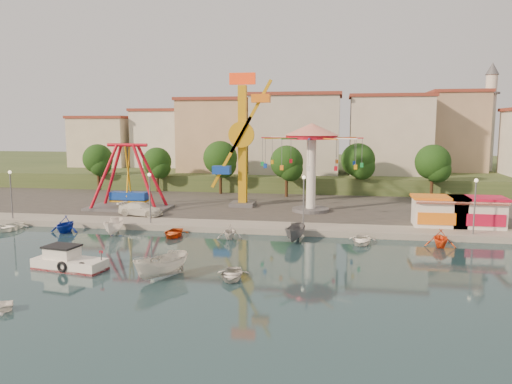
% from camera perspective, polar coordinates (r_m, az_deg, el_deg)
% --- Properties ---
extents(ground, '(200.00, 200.00, 0.00)m').
position_cam_1_polar(ground, '(39.15, -7.94, -8.47)').
color(ground, '#122E33').
rests_on(ground, ground).
extents(quay_deck, '(200.00, 100.00, 0.60)m').
position_cam_1_polar(quay_deck, '(99.04, 2.91, 1.63)').
color(quay_deck, '#9E998E').
rests_on(quay_deck, ground).
extents(asphalt_pad, '(90.00, 28.00, 0.01)m').
position_cam_1_polar(asphalt_pad, '(67.58, -0.28, -0.98)').
color(asphalt_pad, '#4C4944').
rests_on(asphalt_pad, quay_deck).
extents(hill_terrace, '(200.00, 60.00, 3.00)m').
position_cam_1_polar(hill_terrace, '(103.86, 3.24, 2.58)').
color(hill_terrace, '#384C26').
rests_on(hill_terrace, ground).
extents(pirate_ship_ride, '(10.00, 5.00, 8.00)m').
position_cam_1_polar(pirate_ship_ride, '(62.31, -14.38, 1.54)').
color(pirate_ship_ride, '#59595E').
rests_on(pirate_ship_ride, quay_deck).
extents(kamikaze_tower, '(5.44, 3.10, 16.50)m').
position_cam_1_polar(kamikaze_tower, '(62.04, -1.34, 5.60)').
color(kamikaze_tower, '#59595E').
rests_on(kamikaze_tower, quay_deck).
extents(wave_swinger, '(11.60, 11.60, 10.40)m').
position_cam_1_polar(wave_swinger, '(58.81, 6.36, 5.10)').
color(wave_swinger, '#59595E').
rests_on(wave_swinger, quay_deck).
extents(booth_left, '(5.40, 3.78, 3.08)m').
position_cam_1_polar(booth_left, '(53.94, 20.18, -2.03)').
color(booth_left, white).
rests_on(booth_left, quay_deck).
extents(booth_mid, '(5.40, 3.78, 3.08)m').
position_cam_1_polar(booth_mid, '(54.74, 23.94, -2.08)').
color(booth_mid, white).
rests_on(booth_mid, quay_deck).
extents(lamp_post_0, '(0.14, 0.14, 5.00)m').
position_cam_1_polar(lamp_post_0, '(60.85, -26.17, -0.39)').
color(lamp_post_0, '#59595E').
rests_on(lamp_post_0, quay_deck).
extents(lamp_post_1, '(0.14, 0.14, 5.00)m').
position_cam_1_polar(lamp_post_1, '(53.12, -12.02, -0.84)').
color(lamp_post_1, '#59595E').
rests_on(lamp_post_1, quay_deck).
extents(lamp_post_2, '(0.14, 0.14, 5.00)m').
position_cam_1_polar(lamp_post_2, '(49.54, 5.46, -1.32)').
color(lamp_post_2, '#59595E').
rests_on(lamp_post_2, quay_deck).
extents(lamp_post_3, '(0.14, 0.14, 5.00)m').
position_cam_1_polar(lamp_post_3, '(50.97, 23.71, -1.69)').
color(lamp_post_3, '#59595E').
rests_on(lamp_post_3, quay_deck).
extents(tree_0, '(4.60, 4.60, 7.19)m').
position_cam_1_polar(tree_0, '(82.05, -17.63, 3.62)').
color(tree_0, '#382314').
rests_on(tree_0, quay_deck).
extents(tree_1, '(4.35, 4.35, 6.80)m').
position_cam_1_polar(tree_1, '(77.32, -11.25, 3.40)').
color(tree_1, '#382314').
rests_on(tree_1, quay_deck).
extents(tree_2, '(5.02, 5.02, 7.85)m').
position_cam_1_polar(tree_2, '(73.88, -4.10, 3.89)').
color(tree_2, '#382314').
rests_on(tree_2, quay_deck).
extents(tree_3, '(4.68, 4.68, 7.32)m').
position_cam_1_polar(tree_3, '(70.76, 3.52, 3.43)').
color(tree_3, '#382314').
rests_on(tree_3, quay_deck).
extents(tree_4, '(4.86, 4.86, 7.60)m').
position_cam_1_polar(tree_4, '(73.38, 11.58, 3.59)').
color(tree_4, '#382314').
rests_on(tree_4, quay_deck).
extents(tree_5, '(4.83, 4.83, 7.54)m').
position_cam_1_polar(tree_5, '(72.61, 19.55, 3.23)').
color(tree_5, '#382314').
rests_on(tree_5, quay_deck).
extents(building_0, '(9.26, 9.53, 11.87)m').
position_cam_1_polar(building_0, '(93.37, -19.21, 6.14)').
color(building_0, beige).
rests_on(building_0, hill_terrace).
extents(building_1, '(12.33, 9.01, 8.63)m').
position_cam_1_polar(building_1, '(93.22, -11.05, 5.43)').
color(building_1, silver).
rests_on(building_1, hill_terrace).
extents(building_2, '(11.95, 9.28, 11.23)m').
position_cam_1_polar(building_2, '(89.97, -3.03, 6.31)').
color(building_2, tan).
rests_on(building_2, hill_terrace).
extents(building_3, '(12.59, 10.50, 9.20)m').
position_cam_1_polar(building_3, '(84.87, 5.66, 5.51)').
color(building_3, beige).
rests_on(building_3, hill_terrace).
extents(building_4, '(10.75, 9.23, 9.24)m').
position_cam_1_polar(building_4, '(88.39, 14.60, 5.40)').
color(building_4, beige).
rests_on(building_4, hill_terrace).
extents(building_5, '(12.77, 10.96, 11.21)m').
position_cam_1_polar(building_5, '(88.65, 23.36, 5.66)').
color(building_5, tan).
rests_on(building_5, hill_terrace).
extents(minaret, '(2.80, 2.80, 18.00)m').
position_cam_1_polar(minaret, '(93.09, 25.15, 8.07)').
color(minaret, silver).
rests_on(minaret, hill_terrace).
extents(cabin_motorboat, '(5.83, 2.98, 1.96)m').
position_cam_1_polar(cabin_motorboat, '(40.63, -20.67, -7.53)').
color(cabin_motorboat, white).
rests_on(cabin_motorboat, ground).
extents(rowboat_a, '(2.62, 3.45, 0.67)m').
position_cam_1_polar(rowboat_a, '(35.83, -2.81, -9.38)').
color(rowboat_a, beige).
rests_on(rowboat_a, ground).
extents(skiff, '(3.94, 4.86, 1.79)m').
position_cam_1_polar(skiff, '(36.38, -10.74, -8.32)').
color(skiff, silver).
rests_on(skiff, ground).
extents(van, '(5.42, 2.89, 1.50)m').
position_cam_1_polar(van, '(57.98, -13.04, -1.91)').
color(van, white).
rests_on(van, quay_deck).
extents(moored_boat_0, '(2.80, 3.84, 0.78)m').
position_cam_1_polar(moored_boat_0, '(57.61, -26.34, -3.55)').
color(moored_boat_0, white).
rests_on(moored_boat_0, ground).
extents(moored_boat_1, '(2.90, 3.34, 1.73)m').
position_cam_1_polar(moored_boat_1, '(54.11, -20.98, -3.43)').
color(moored_boat_1, '#122BA3').
rests_on(moored_boat_1, ground).
extents(moored_boat_2, '(2.23, 4.30, 1.58)m').
position_cam_1_polar(moored_boat_2, '(51.66, -15.93, -3.81)').
color(moored_boat_2, white).
rests_on(moored_boat_2, ground).
extents(moored_boat_3, '(2.77, 3.72, 0.74)m').
position_cam_1_polar(moored_boat_3, '(49.43, -9.43, -4.63)').
color(moored_boat_3, '#CB4210').
rests_on(moored_boat_3, ground).
extents(moored_boat_4, '(2.69, 3.02, 1.46)m').
position_cam_1_polar(moored_boat_4, '(47.84, -3.01, -4.51)').
color(moored_boat_4, silver).
rests_on(moored_boat_4, ground).
extents(moored_boat_5, '(2.12, 4.35, 1.61)m').
position_cam_1_polar(moored_boat_5, '(46.87, 4.52, -4.68)').
color(moored_boat_5, slate).
rests_on(moored_boat_5, ground).
extents(moored_boat_6, '(2.99, 3.85, 0.73)m').
position_cam_1_polar(moored_boat_6, '(46.84, 11.94, -5.39)').
color(moored_boat_6, white).
rests_on(moored_boat_6, ground).
extents(moored_boat_7, '(3.04, 3.41, 1.63)m').
position_cam_1_polar(moored_boat_7, '(47.55, 20.33, -4.96)').
color(moored_boat_7, '#F74D15').
rests_on(moored_boat_7, ground).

